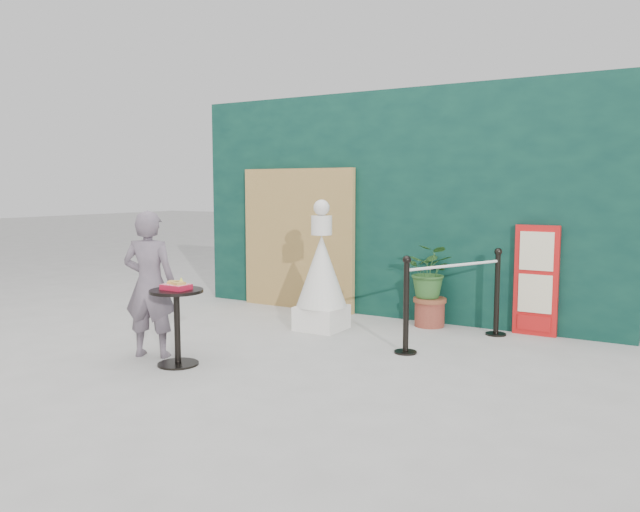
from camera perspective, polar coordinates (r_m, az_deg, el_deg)
The scene contains 10 objects.
ground at distance 5.93m, azimuth -6.03°, elevation -10.76°, with size 60.00×60.00×0.00m, color #ADAAA5.
back_wall at distance 8.41m, azimuth 6.81°, elevation 4.65°, with size 6.00×0.30×3.00m, color black.
bamboo_fence at distance 8.91m, azimuth -2.04°, elevation 1.56°, with size 1.80×0.08×2.00m, color tan.
woman at distance 6.59m, azimuth -15.30°, elevation -2.50°, with size 0.55×0.36×1.50m, color slate.
menu_board at distance 7.71m, azimuth 19.15°, elevation -2.14°, with size 0.50×0.07×1.30m.
statue at distance 7.59m, azimuth 0.14°, elevation -1.93°, with size 0.62×0.62×1.59m.
cafe_table at distance 6.25m, azimuth -12.95°, elevation -5.28°, with size 0.52×0.52×0.75m.
food_basket at distance 6.20m, azimuth -12.99°, elevation -2.66°, with size 0.26×0.19×0.11m.
planter at distance 7.89m, azimuth 10.05°, elevation -2.06°, with size 0.61×0.53×1.04m.
stanchion_barrier at distance 7.08m, azimuth 12.17°, elevation -3.93°, with size 0.84×1.54×1.03m.
Camera 1 is at (3.40, -4.54, 1.74)m, focal length 35.00 mm.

